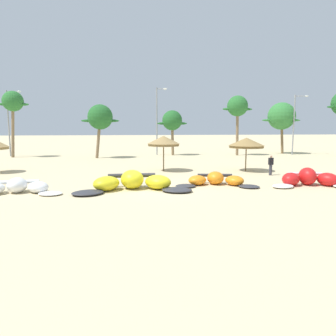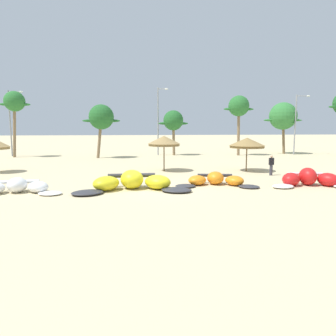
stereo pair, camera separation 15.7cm
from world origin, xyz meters
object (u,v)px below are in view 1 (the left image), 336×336
Objects in this scene: kite_left at (16,188)px; palm_center_right at (282,116)px; palm_left at (100,117)px; palm_center_left at (238,107)px; kite_center at (216,180)px; kite_left_of_center at (132,182)px; kite_right_of_center at (309,179)px; lamppost_west at (10,119)px; lamppost_east_center at (295,121)px; palm_leftmost at (13,103)px; beach_umbrella_middle at (164,141)px; palm_left_of_gap at (172,121)px; beach_umbrella_near_palms at (246,143)px; person_near_kites at (271,165)px; lamppost_west_center at (158,118)px.

kite_left is 37.48m from palm_center_right.
palm_left is 0.82× the size of palm_center_left.
kite_left_of_center is at bearing -171.55° from kite_center.
kite_right_of_center is at bearing 0.37° from kite_left.
lamppost_west is (-15.62, 24.22, 4.38)m from kite_left_of_center.
lamppost_east_center reaches higher than palm_center_right.
palm_leftmost is at bearing 178.90° from lamppost_east_center.
palm_center_right reaches higher than palm_left.
palm_left reaches higher than kite_right_of_center.
lamppost_west is at bearing 138.10° from kite_right_of_center.
palm_center_right is at bearing 1.54° from palm_leftmost.
kite_left_of_center is at bearing -123.46° from palm_center_left.
kite_left is at bearing -143.08° from lamppost_east_center.
palm_center_right is at bearing 7.19° from palm_left.
kite_right_of_center is (18.33, 0.12, 0.10)m from kite_left.
palm_left_of_gap is at bearing 79.24° from beach_umbrella_middle.
palm_center_right is (21.67, 23.60, 4.91)m from kite_left_of_center.
beach_umbrella_middle is 1.00× the size of beach_umbrella_near_palms.
palm_left_of_gap is 21.37m from lamppost_west.
lamppost_west is at bearing 124.18° from palm_leftmost.
palm_center_left is at bearing -166.18° from palm_center_right.
palm_center_right is at bearing 1.69° from palm_left_of_gap.
beach_umbrella_middle is (9.57, 8.20, 2.30)m from kite_left.
kite_left is at bearing -179.63° from kite_right_of_center.
lamppost_west is (-25.59, 17.31, 2.34)m from beach_umbrella_near_palms.
kite_right_of_center is 12.11m from beach_umbrella_middle.
palm_center_right is at bearing 67.02° from kite_right_of_center.
kite_left is 21.46m from palm_left.
palm_left is 9.77m from palm_left_of_gap.
palm_center_right reaches higher than kite_center.
lamppost_west reaches higher than person_near_kites.
palm_center_right is at bearing 47.45° from kite_left_of_center.
beach_umbrella_near_palms is 0.38× the size of palm_center_left.
lamppost_east_center is at bearing 3.24° from palm_left.
lamppost_west is 0.94× the size of lamppost_west_center.
kite_left is 0.85× the size of palm_left.
palm_left is at bearing -11.52° from palm_leftmost.
kite_left_of_center is 1.34× the size of kite_right_of_center.
lamppost_west is at bearing 176.56° from lamppost_east_center.
kite_left is 3.47× the size of person_near_kites.
beach_umbrella_middle is 7.22m from beach_umbrella_near_palms.
kite_right_of_center is at bearing -42.69° from beach_umbrella_middle.
kite_right_of_center is 35.27m from palm_leftmost.
kite_left is 1.82× the size of beach_umbrella_middle.
kite_right_of_center is 23.01m from palm_center_left.
palm_leftmost reaches higher than kite_right_of_center.
kite_right_of_center is 4.62m from person_near_kites.
palm_left is 8.20m from lamppost_west_center.
palm_left is at bearing 115.16° from kite_center.
palm_left is (10.89, -2.22, -1.85)m from palm_leftmost.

